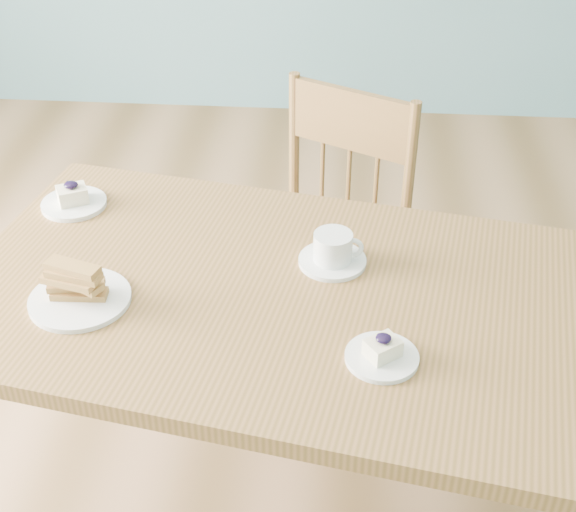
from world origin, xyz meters
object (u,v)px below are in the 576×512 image
at_px(cheesecake_plate_far, 73,200).
at_px(biscotti_plate, 78,289).
at_px(dining_chair, 325,245).
at_px(dining_table, 286,319).
at_px(coffee_cup, 333,251).
at_px(cheesecake_plate_near, 382,353).

bearing_deg(cheesecake_plate_far, biscotti_plate, -71.40).
xyz_separation_m(dining_chair, cheesecake_plate_far, (-0.60, -0.30, 0.30)).
distance_m(dining_table, cheesecake_plate_far, 0.62).
bearing_deg(coffee_cup, cheesecake_plate_near, -71.57).
xyz_separation_m(dining_chair, coffee_cup, (0.03, -0.48, 0.31)).
distance_m(cheesecake_plate_near, cheesecake_plate_far, 0.88).
bearing_deg(dining_table, cheesecake_plate_near, -34.32).
xyz_separation_m(dining_table, dining_chair, (0.06, 0.59, -0.21)).
xyz_separation_m(cheesecake_plate_far, coffee_cup, (0.63, -0.19, 0.01)).
bearing_deg(cheesecake_plate_near, dining_table, 135.38).
height_order(dining_table, cheesecake_plate_near, cheesecake_plate_near).
relative_size(dining_table, dining_chair, 1.68).
relative_size(cheesecake_plate_far, biscotti_plate, 0.75).
relative_size(dining_table, cheesecake_plate_far, 9.62).
bearing_deg(dining_table, biscotti_plate, -160.74).
bearing_deg(dining_chair, coffee_cup, -59.64).
height_order(cheesecake_plate_far, biscotti_plate, biscotti_plate).
height_order(cheesecake_plate_near, cheesecake_plate_far, cheesecake_plate_far).
xyz_separation_m(dining_table, coffee_cup, (0.09, 0.11, 0.10)).
distance_m(dining_chair, biscotti_plate, 0.87).
relative_size(dining_table, biscotti_plate, 7.25).
bearing_deg(cheesecake_plate_near, coffee_cup, 108.39).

